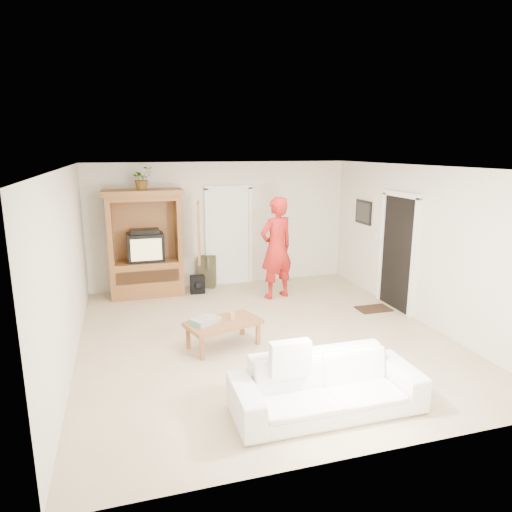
{
  "coord_description": "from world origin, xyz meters",
  "views": [
    {
      "loc": [
        -1.99,
        -6.36,
        2.85
      ],
      "look_at": [
        0.06,
        0.6,
        1.15
      ],
      "focal_mm": 32.0,
      "sensor_mm": 36.0,
      "label": 1
    }
  ],
  "objects_px": {
    "armoire": "(147,250)",
    "man": "(276,248)",
    "sofa": "(327,385)",
    "coffee_table": "(223,324)"
  },
  "relations": [
    {
      "from": "man",
      "to": "coffee_table",
      "type": "distance_m",
      "value": 2.57
    },
    {
      "from": "man",
      "to": "sofa",
      "type": "height_order",
      "value": "man"
    },
    {
      "from": "sofa",
      "to": "armoire",
      "type": "bearing_deg",
      "value": 108.8
    },
    {
      "from": "armoire",
      "to": "sofa",
      "type": "height_order",
      "value": "armoire"
    },
    {
      "from": "man",
      "to": "sofa",
      "type": "bearing_deg",
      "value": 61.83
    },
    {
      "from": "armoire",
      "to": "man",
      "type": "bearing_deg",
      "value": -20.09
    },
    {
      "from": "armoire",
      "to": "coffee_table",
      "type": "height_order",
      "value": "armoire"
    },
    {
      "from": "man",
      "to": "coffee_table",
      "type": "relative_size",
      "value": 1.67
    },
    {
      "from": "armoire",
      "to": "man",
      "type": "xyz_separation_m",
      "value": [
        2.4,
        -0.88,
        0.08
      ]
    },
    {
      "from": "coffee_table",
      "to": "man",
      "type": "bearing_deg",
      "value": 35.85
    }
  ]
}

